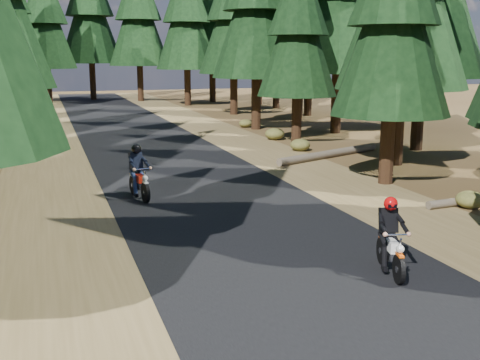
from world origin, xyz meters
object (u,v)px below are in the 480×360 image
at_px(log_near, 330,154).
at_px(log_far, 477,199).
at_px(rider_follow, 139,181).
at_px(rider_lead, 391,249).

distance_m(log_near, log_far, 8.42).
distance_m(log_near, rider_follow, 9.91).
height_order(log_near, rider_follow, rider_follow).
height_order(log_far, rider_lead, rider_lead).
distance_m(log_far, rider_lead, 6.86).
distance_m(log_near, rider_lead, 13.51).
xyz_separation_m(log_near, rider_lead, (-4.97, -12.56, 0.35)).
height_order(rider_lead, rider_follow, rider_follow).
relative_size(rider_lead, rider_follow, 0.94).
xyz_separation_m(log_near, rider_follow, (-8.65, -4.83, 0.38)).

